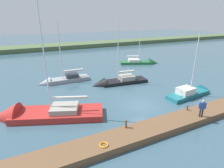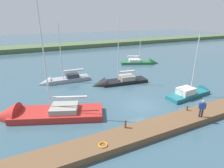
{
  "view_description": "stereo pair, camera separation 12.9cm",
  "coord_description": "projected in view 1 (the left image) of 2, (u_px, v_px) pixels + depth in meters",
  "views": [
    {
      "loc": [
        10.73,
        14.78,
        9.15
      ],
      "look_at": [
        1.78,
        -3.67,
        1.55
      ],
      "focal_mm": 29.11,
      "sensor_mm": 36.0,
      "label": 1
    },
    {
      "loc": [
        10.61,
        14.83,
        9.15
      ],
      "look_at": [
        1.78,
        -3.67,
        1.55
      ],
      "focal_mm": 29.11,
      "sensor_mm": 36.0,
      "label": 2
    }
  ],
  "objects": [
    {
      "name": "mooring_post_near",
      "position": [
        187.0,
        108.0,
        17.67
      ],
      "size": [
        0.17,
        0.17,
        0.53
      ],
      "primitive_type": "cylinder",
      "color": "brown",
      "rests_on": "dock_pier"
    },
    {
      "name": "life_ring_buoy",
      "position": [
        104.0,
        145.0,
        12.86
      ],
      "size": [
        0.66,
        0.66,
        0.1
      ],
      "primitive_type": "torus",
      "color": "orange",
      "rests_on": "dock_pier"
    },
    {
      "name": "mooring_post_far",
      "position": [
        126.0,
        124.0,
        14.81
      ],
      "size": [
        0.17,
        0.17,
        0.73
      ],
      "primitive_type": "cylinder",
      "color": "brown",
      "rests_on": "dock_pier"
    },
    {
      "name": "sailboat_near_dock",
      "position": [
        193.0,
        94.0,
        22.66
      ],
      "size": [
        7.38,
        2.38,
        8.31
      ],
      "rotation": [
        0.0,
        0.0,
        3.23
      ],
      "color": "#1E6B75",
      "rests_on": "ground_plane"
    },
    {
      "name": "sailboat_behind_pier",
      "position": [
        37.0,
        116.0,
        17.5
      ],
      "size": [
        10.81,
        6.43,
        12.63
      ],
      "rotation": [
        0.0,
        0.0,
        -0.37
      ],
      "color": "#B22823",
      "rests_on": "ground_plane"
    },
    {
      "name": "sailboat_inner_slip",
      "position": [
        142.0,
        63.0,
        37.86
      ],
      "size": [
        8.11,
        4.95,
        8.4
      ],
      "rotation": [
        0.0,
        0.0,
        2.75
      ],
      "color": "#236638",
      "rests_on": "ground_plane"
    },
    {
      "name": "dock_pier",
      "position": [
        171.0,
        123.0,
        16.07
      ],
      "size": [
        27.57,
        2.24,
        0.58
      ],
      "primitive_type": "cube",
      "color": "brown",
      "rests_on": "ground_plane"
    },
    {
      "name": "sailboat_far_left",
      "position": [
        115.0,
        83.0,
        26.39
      ],
      "size": [
        8.43,
        3.13,
        10.0
      ],
      "rotation": [
        0.0,
        0.0,
        -0.12
      ],
      "color": "black",
      "rests_on": "ground_plane"
    },
    {
      "name": "sailboat_far_right",
      "position": [
        62.0,
        81.0,
        26.99
      ],
      "size": [
        7.39,
        2.01,
        9.27
      ],
      "rotation": [
        0.0,
        0.0,
        -0.02
      ],
      "color": "gray",
      "rests_on": "ground_plane"
    },
    {
      "name": "far_shoreline",
      "position": [
        62.0,
        48.0,
        56.53
      ],
      "size": [
        180.0,
        8.0,
        2.4
      ],
      "primitive_type": "cube",
      "color": "#4C603D",
      "rests_on": "ground_plane"
    },
    {
      "name": "person_on_dock",
      "position": [
        202.0,
        107.0,
        16.26
      ],
      "size": [
        0.55,
        0.43,
        1.67
      ],
      "rotation": [
        0.0,
        0.0,
        4.13
      ],
      "color": "#28282D",
      "rests_on": "dock_pier"
    },
    {
      "name": "ground_plane",
      "position": [
        141.0,
        105.0,
        20.03
      ],
      "size": [
        200.0,
        200.0,
        0.0
      ],
      "primitive_type": "plane",
      "color": "#385666"
    }
  ]
}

